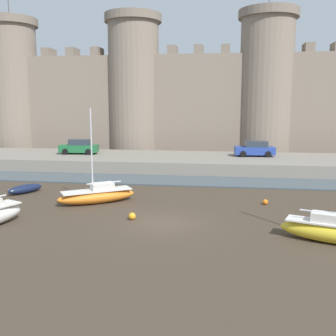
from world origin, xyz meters
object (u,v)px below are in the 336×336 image
sailboat_midflat_right (334,231)px  mooring_buoy_off_centre (265,202)px  car_quay_centre_east (79,147)px  sailboat_near_channel_left (97,195)px  car_quay_west (255,149)px  mooring_buoy_near_channel (132,216)px  rowboat_foreground_right (25,189)px

sailboat_midflat_right → mooring_buoy_off_centre: (-2.53, 7.06, -0.42)m
car_quay_centre_east → sailboat_near_channel_left: bearing=-65.6°
sailboat_near_channel_left → car_quay_west: sailboat_near_channel_left is taller
mooring_buoy_near_channel → sailboat_near_channel_left: bearing=133.0°
mooring_buoy_off_centre → car_quay_west: size_ratio=0.09×
car_quay_centre_east → car_quay_west: size_ratio=1.00×
sailboat_near_channel_left → car_quay_centre_east: sailboat_near_channel_left is taller
sailboat_near_channel_left → car_quay_centre_east: bearing=114.4°
sailboat_midflat_right → car_quay_centre_east: sailboat_midflat_right is taller
mooring_buoy_off_centre → car_quay_centre_east: car_quay_centre_east is taller
car_quay_west → mooring_buoy_near_channel: bearing=-112.6°
car_quay_centre_east → car_quay_west: same height
sailboat_midflat_right → mooring_buoy_off_centre: 7.51m
rowboat_foreground_right → car_quay_centre_east: bearing=93.9°
mooring_buoy_off_centre → car_quay_centre_east: bearing=141.1°
rowboat_foreground_right → sailboat_near_channel_left: 6.68m
sailboat_near_channel_left → car_quay_centre_east: 17.75m
sailboat_midflat_right → sailboat_near_channel_left: bearing=156.8°
sailboat_midflat_right → sailboat_near_channel_left: (-13.77, 5.89, -0.05)m
car_quay_centre_east → car_quay_west: bearing=2.1°
mooring_buoy_near_channel → car_quay_west: size_ratio=0.10×
mooring_buoy_off_centre → sailboat_near_channel_left: bearing=-174.1°
sailboat_midflat_right → car_quay_centre_east: (-21.07, 22.01, 1.40)m
rowboat_foreground_right → mooring_buoy_near_channel: (9.57, -5.57, -0.14)m
mooring_buoy_off_centre → car_quay_west: (0.42, 15.63, 1.83)m
sailboat_midflat_right → mooring_buoy_off_centre: size_ratio=18.98×
rowboat_foreground_right → mooring_buoy_near_channel: bearing=-30.2°
mooring_buoy_near_channel → car_quay_west: bearing=67.4°
mooring_buoy_off_centre → car_quay_centre_east: 23.89m
sailboat_midflat_right → mooring_buoy_near_channel: (-10.54, 2.42, -0.40)m
sailboat_midflat_right → car_quay_centre_east: bearing=133.8°
mooring_buoy_near_channel → car_quay_centre_east: car_quay_centre_east is taller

